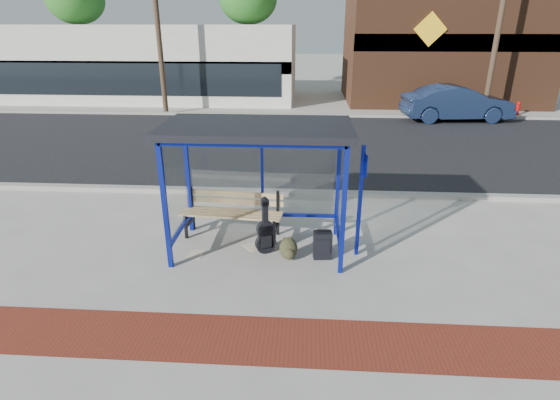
# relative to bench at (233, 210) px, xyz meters

# --- Properties ---
(ground) EXTENTS (120.00, 120.00, 0.00)m
(ground) POSITION_rel_bench_xyz_m (0.59, -0.58, -0.54)
(ground) COLOR #B2ADA0
(ground) RESTS_ON ground
(brick_paver_strip) EXTENTS (60.00, 1.00, 0.01)m
(brick_paver_strip) POSITION_rel_bench_xyz_m (0.59, -3.18, -0.54)
(brick_paver_strip) COLOR maroon
(brick_paver_strip) RESTS_ON ground
(curb_near) EXTENTS (60.00, 0.25, 0.12)m
(curb_near) POSITION_rel_bench_xyz_m (0.59, 2.32, -0.48)
(curb_near) COLOR gray
(curb_near) RESTS_ON ground
(street_asphalt) EXTENTS (60.00, 10.00, 0.00)m
(street_asphalt) POSITION_rel_bench_xyz_m (0.59, 7.42, -0.54)
(street_asphalt) COLOR black
(street_asphalt) RESTS_ON ground
(curb_far) EXTENTS (60.00, 0.25, 0.12)m
(curb_far) POSITION_rel_bench_xyz_m (0.59, 12.52, -0.48)
(curb_far) COLOR gray
(curb_far) RESTS_ON ground
(far_sidewalk) EXTENTS (60.00, 4.00, 0.01)m
(far_sidewalk) POSITION_rel_bench_xyz_m (0.59, 14.42, -0.54)
(far_sidewalk) COLOR #B2ADA0
(far_sidewalk) RESTS_ON ground
(bus_shelter) EXTENTS (3.30, 1.80, 2.42)m
(bus_shelter) POSITION_rel_bench_xyz_m (0.59, -0.51, 1.53)
(bus_shelter) COLOR #0D1A93
(bus_shelter) RESTS_ON ground
(storefront_white) EXTENTS (18.00, 6.04, 4.00)m
(storefront_white) POSITION_rel_bench_xyz_m (-8.41, 17.41, 1.46)
(storefront_white) COLOR silver
(storefront_white) RESTS_ON ground
(storefront_brown) EXTENTS (10.00, 7.08, 6.40)m
(storefront_brown) POSITION_rel_bench_xyz_m (8.59, 17.92, 2.66)
(storefront_brown) COLOR #59331E
(storefront_brown) RESTS_ON ground
(tree_left) EXTENTS (3.60, 3.60, 7.03)m
(tree_left) POSITION_rel_bench_xyz_m (-13.41, 21.42, 4.91)
(tree_left) COLOR #4C3826
(tree_left) RESTS_ON ground
(utility_pole_west) EXTENTS (1.60, 0.24, 8.00)m
(utility_pole_west) POSITION_rel_bench_xyz_m (-5.41, 12.82, 3.57)
(utility_pole_west) COLOR #4C3826
(utility_pole_west) RESTS_ON ground
(utility_pole_east) EXTENTS (1.60, 0.24, 8.00)m
(utility_pole_east) POSITION_rel_bench_xyz_m (9.59, 12.82, 3.57)
(utility_pole_east) COLOR #4C3826
(utility_pole_east) RESTS_ON ground
(bench) EXTENTS (2.06, 0.66, 0.96)m
(bench) POSITION_rel_bench_xyz_m (0.00, 0.00, 0.00)
(bench) COLOR black
(bench) RESTS_ON ground
(guitar_bag) EXTENTS (0.40, 0.26, 1.06)m
(guitar_bag) POSITION_rel_bench_xyz_m (0.73, -0.71, -0.15)
(guitar_bag) COLOR black
(guitar_bag) RESTS_ON ground
(suitcase) EXTENTS (0.35, 0.25, 0.58)m
(suitcase) POSITION_rel_bench_xyz_m (1.79, -0.85, -0.27)
(suitcase) COLOR black
(suitcase) RESTS_ON ground
(backpack) EXTENTS (0.38, 0.35, 0.40)m
(backpack) POSITION_rel_bench_xyz_m (1.18, -0.91, -0.35)
(backpack) COLOR #2E2D1A
(backpack) RESTS_ON ground
(sign_post) EXTENTS (0.10, 0.26, 2.11)m
(sign_post) POSITION_rel_bench_xyz_m (2.44, -0.66, 0.64)
(sign_post) COLOR navy
(sign_post) RESTS_ON ground
(newspaper_a) EXTENTS (0.30, 0.36, 0.01)m
(newspaper_a) POSITION_rel_bench_xyz_m (-0.57, -0.88, -0.54)
(newspaper_a) COLOR white
(newspaper_a) RESTS_ON ground
(newspaper_b) EXTENTS (0.44, 0.45, 0.01)m
(newspaper_b) POSITION_rel_bench_xyz_m (0.47, -0.51, -0.54)
(newspaper_b) COLOR white
(newspaper_b) RESTS_ON ground
(newspaper_c) EXTENTS (0.35, 0.41, 0.01)m
(newspaper_c) POSITION_rel_bench_xyz_m (0.79, -0.43, -0.54)
(newspaper_c) COLOR white
(newspaper_c) RESTS_ON ground
(parked_car) EXTENTS (4.84, 2.09, 1.55)m
(parked_car) POSITION_rel_bench_xyz_m (8.03, 11.99, 0.23)
(parked_car) COLOR #1B2B4E
(parked_car) RESTS_ON ground
(fire_hydrant) EXTENTS (0.29, 0.19, 0.65)m
(fire_hydrant) POSITION_rel_bench_xyz_m (11.38, 13.49, -0.19)
(fire_hydrant) COLOR #B70E0D
(fire_hydrant) RESTS_ON ground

